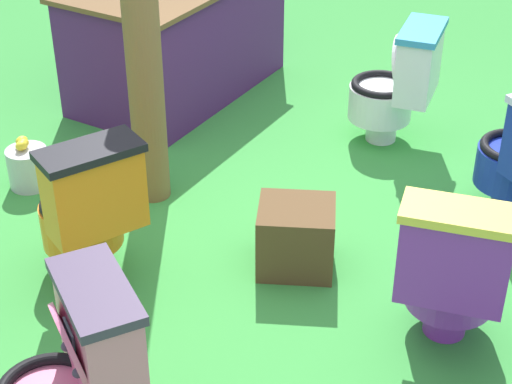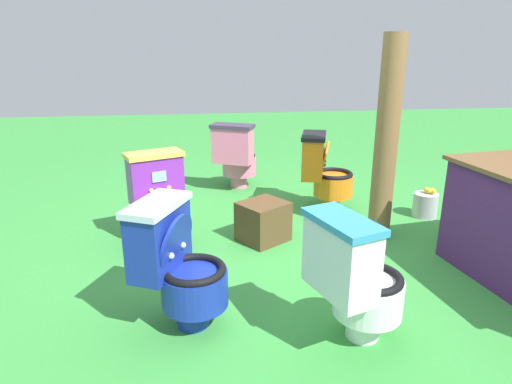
# 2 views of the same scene
# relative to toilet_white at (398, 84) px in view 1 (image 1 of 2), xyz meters

# --- Properties ---
(ground) EXTENTS (14.00, 14.00, 0.00)m
(ground) POSITION_rel_toilet_white_xyz_m (-1.25, -0.15, -0.37)
(ground) COLOR green
(toilet_white) EXTENTS (0.54, 0.59, 0.73)m
(toilet_white) POSITION_rel_toilet_white_xyz_m (0.00, 0.00, 0.00)
(toilet_white) COLOR white
(toilet_white) RESTS_ON ground
(toilet_pink) EXTENTS (0.62, 0.57, 0.73)m
(toilet_pink) POSITION_rel_toilet_white_xyz_m (-2.72, -0.37, 0.00)
(toilet_pink) COLOR pink
(toilet_pink) RESTS_ON ground
(toilet_orange) EXTENTS (0.53, 0.59, 0.73)m
(toilet_orange) POSITION_rel_toilet_white_xyz_m (-2.00, 0.39, 0.00)
(toilet_orange) COLOR orange
(toilet_orange) RESTS_ON ground
(toilet_purple) EXTENTS (0.61, 0.56, 0.73)m
(toilet_purple) POSITION_rel_toilet_white_xyz_m (-1.38, -1.08, -0.00)
(toilet_purple) COLOR purple
(toilet_purple) RESTS_ON ground
(vendor_table) EXTENTS (1.57, 1.06, 0.85)m
(vendor_table) POSITION_rel_toilet_white_xyz_m (-0.28, 1.48, 0.02)
(vendor_table) COLOR #4C2360
(vendor_table) RESTS_ON ground
(wooden_post) EXTENTS (0.18, 0.18, 1.60)m
(wooden_post) POSITION_rel_toilet_white_xyz_m (-1.32, 0.68, 0.43)
(wooden_post) COLOR brown
(wooden_post) RESTS_ON ground
(small_crate) EXTENTS (0.46, 0.47, 0.32)m
(small_crate) POSITION_rel_toilet_white_xyz_m (-1.35, -0.28, -0.21)
(small_crate) COLOR brown
(small_crate) RESTS_ON ground
(lemon_bucket) EXTENTS (0.22, 0.22, 0.28)m
(lemon_bucket) POSITION_rel_toilet_white_xyz_m (-1.68, 1.27, -0.26)
(lemon_bucket) COLOR #B7B7BF
(lemon_bucket) RESTS_ON ground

